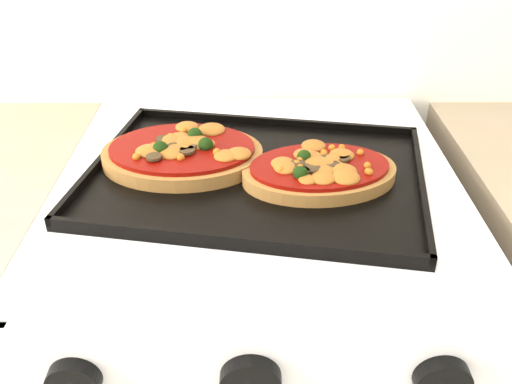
{
  "coord_description": "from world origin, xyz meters",
  "views": [
    {
      "loc": [
        -0.04,
        0.97,
        1.33
      ],
      "look_at": [
        -0.04,
        1.64,
        0.92
      ],
      "focal_mm": 40.0,
      "sensor_mm": 36.0,
      "label": 1
    }
  ],
  "objects_px": {
    "pizza_left": "(182,152)",
    "pizza_right": "(319,170)",
    "stove": "(258,383)",
    "baking_tray": "(256,173)"
  },
  "relations": [
    {
      "from": "stove",
      "to": "pizza_left",
      "type": "xyz_separation_m",
      "value": [
        -0.11,
        0.02,
        0.48
      ]
    },
    {
      "from": "pizza_left",
      "to": "pizza_right",
      "type": "bearing_deg",
      "value": -14.88
    },
    {
      "from": "baking_tray",
      "to": "pizza_right",
      "type": "distance_m",
      "value": 0.09
    },
    {
      "from": "stove",
      "to": "baking_tray",
      "type": "height_order",
      "value": "baking_tray"
    },
    {
      "from": "stove",
      "to": "pizza_right",
      "type": "xyz_separation_m",
      "value": [
        0.09,
        -0.03,
        0.48
      ]
    },
    {
      "from": "pizza_left",
      "to": "pizza_right",
      "type": "xyz_separation_m",
      "value": [
        0.2,
        -0.05,
        -0.0
      ]
    },
    {
      "from": "baking_tray",
      "to": "pizza_left",
      "type": "bearing_deg",
      "value": 171.72
    },
    {
      "from": "pizza_left",
      "to": "stove",
      "type": "bearing_deg",
      "value": -11.18
    },
    {
      "from": "pizza_left",
      "to": "baking_tray",
      "type": "bearing_deg",
      "value": -18.22
    },
    {
      "from": "stove",
      "to": "pizza_left",
      "type": "bearing_deg",
      "value": 168.82
    }
  ]
}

